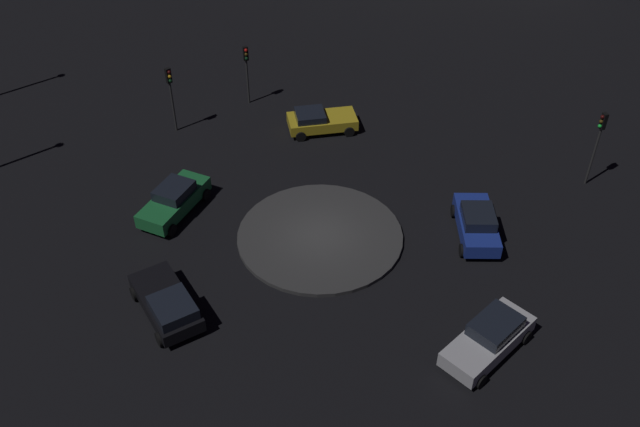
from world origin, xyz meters
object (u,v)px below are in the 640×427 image
(car_yellow, at_px, (320,120))
(car_blue, at_px, (477,223))
(car_black, at_px, (168,304))
(traffic_light_north, at_px, (170,87))
(car_green, at_px, (174,200))
(traffic_light_north_near, at_px, (246,63))
(car_silver, at_px, (490,338))
(traffic_light_east, at_px, (599,135))

(car_yellow, relative_size, car_blue, 1.01)
(car_black, xyz_separation_m, traffic_light_north, (6.19, 13.73, 2.17))
(car_green, height_order, traffic_light_north_near, traffic_light_north_near)
(car_silver, height_order, traffic_light_east, traffic_light_east)
(car_yellow, bearing_deg, car_silver, -77.93)
(car_silver, height_order, car_blue, car_blue)
(car_black, height_order, car_blue, car_blue)
(car_silver, relative_size, traffic_light_north_near, 1.22)
(car_yellow, xyz_separation_m, car_blue, (1.41, -12.21, 0.11))
(traffic_light_east, relative_size, traffic_light_north, 1.07)
(car_blue, relative_size, traffic_light_east, 1.00)
(traffic_light_north, relative_size, traffic_light_north_near, 1.06)
(car_black, bearing_deg, car_yellow, -55.19)
(traffic_light_east, height_order, traffic_light_north_near, traffic_light_east)
(car_yellow, distance_m, car_blue, 12.29)
(traffic_light_north, distance_m, traffic_light_north_near, 5.23)
(car_blue, distance_m, traffic_light_north, 19.02)
(car_black, relative_size, traffic_light_east, 0.97)
(traffic_light_east, bearing_deg, car_black, 7.47)
(car_black, xyz_separation_m, traffic_light_north_near, (11.39, 14.29, 2.00))
(car_black, relative_size, car_yellow, 0.96)
(traffic_light_north_near, bearing_deg, traffic_light_north, -70.93)
(car_black, distance_m, traffic_light_east, 23.17)
(car_silver, xyz_separation_m, traffic_light_north_near, (0.94, 23.09, 1.98))
(car_green, distance_m, traffic_light_north_near, 11.52)
(car_black, relative_size, car_blue, 0.97)
(car_silver, bearing_deg, traffic_light_north, -91.57)
(car_yellow, height_order, traffic_light_east, traffic_light_east)
(car_green, height_order, traffic_light_east, traffic_light_east)
(car_silver, bearing_deg, car_blue, -140.00)
(traffic_light_north_near, bearing_deg, car_yellow, 35.28)
(traffic_light_north_near, bearing_deg, car_green, -34.08)
(traffic_light_east, distance_m, traffic_light_north_near, 20.73)
(car_black, distance_m, car_yellow, 16.31)
(traffic_light_east, bearing_deg, car_blue, 15.36)
(car_yellow, height_order, traffic_light_north_near, traffic_light_north_near)
(car_yellow, height_order, car_blue, car_blue)
(traffic_light_north, bearing_deg, car_silver, 1.29)
(car_black, height_order, traffic_light_east, traffic_light_east)
(car_blue, bearing_deg, traffic_light_north_near, -135.92)
(car_green, height_order, car_yellow, car_green)
(car_silver, bearing_deg, traffic_light_east, -167.13)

